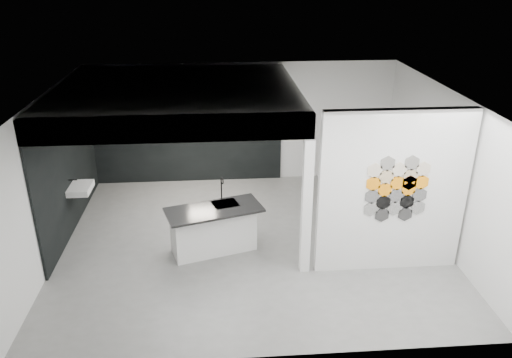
% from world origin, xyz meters
% --- Properties ---
extents(floor, '(7.00, 6.00, 0.01)m').
position_xyz_m(floor, '(0.00, 0.00, -0.01)').
color(floor, slate).
extents(partition_panel, '(2.45, 0.15, 2.80)m').
position_xyz_m(partition_panel, '(2.23, -1.00, 1.40)').
color(partition_panel, silver).
rests_on(partition_panel, floor).
extents(bay_clad_back, '(4.40, 0.04, 2.35)m').
position_xyz_m(bay_clad_back, '(-1.30, 2.97, 1.18)').
color(bay_clad_back, black).
rests_on(bay_clad_back, floor).
extents(bay_clad_left, '(0.04, 4.00, 2.35)m').
position_xyz_m(bay_clad_left, '(-3.47, 1.00, 1.18)').
color(bay_clad_left, black).
rests_on(bay_clad_left, floor).
extents(bulkhead, '(4.40, 4.00, 0.40)m').
position_xyz_m(bulkhead, '(-1.30, 1.00, 2.55)').
color(bulkhead, silver).
rests_on(bulkhead, corner_column).
extents(corner_column, '(0.16, 0.16, 2.35)m').
position_xyz_m(corner_column, '(0.82, -1.00, 1.18)').
color(corner_column, silver).
rests_on(corner_column, floor).
extents(fascia_beam, '(4.40, 0.16, 0.40)m').
position_xyz_m(fascia_beam, '(-1.30, -0.92, 2.55)').
color(fascia_beam, silver).
rests_on(fascia_beam, corner_column).
extents(wall_basin, '(0.40, 0.60, 0.12)m').
position_xyz_m(wall_basin, '(-3.24, 0.80, 0.85)').
color(wall_basin, silver).
rests_on(wall_basin, bay_clad_left).
extents(display_shelf, '(3.00, 0.15, 0.04)m').
position_xyz_m(display_shelf, '(-1.20, 2.87, 1.30)').
color(display_shelf, black).
rests_on(display_shelf, bay_clad_back).
extents(kitchen_island, '(1.81, 1.18, 1.34)m').
position_xyz_m(kitchen_island, '(-0.71, -0.26, 0.45)').
color(kitchen_island, silver).
rests_on(kitchen_island, floor).
extents(stockpot, '(0.29, 0.29, 0.21)m').
position_xyz_m(stockpot, '(-2.39, 2.87, 1.42)').
color(stockpot, black).
rests_on(stockpot, display_shelf).
extents(kettle, '(0.19, 0.19, 0.14)m').
position_xyz_m(kettle, '(-0.10, 2.87, 1.39)').
color(kettle, black).
rests_on(kettle, display_shelf).
extents(glass_bowl, '(0.17, 0.17, 0.10)m').
position_xyz_m(glass_bowl, '(0.15, 2.87, 1.37)').
color(glass_bowl, gray).
rests_on(glass_bowl, display_shelf).
extents(glass_vase, '(0.11, 0.11, 0.16)m').
position_xyz_m(glass_vase, '(0.15, 2.87, 1.40)').
color(glass_vase, gray).
rests_on(glass_vase, display_shelf).
extents(bottle_dark, '(0.08, 0.08, 0.18)m').
position_xyz_m(bottle_dark, '(-1.48, 2.87, 1.41)').
color(bottle_dark, black).
rests_on(bottle_dark, display_shelf).
extents(utensil_cup, '(0.09, 0.09, 0.09)m').
position_xyz_m(utensil_cup, '(-1.78, 2.87, 1.36)').
color(utensil_cup, black).
rests_on(utensil_cup, display_shelf).
extents(hex_tile_cluster, '(1.04, 0.02, 1.16)m').
position_xyz_m(hex_tile_cluster, '(2.26, -1.09, 1.50)').
color(hex_tile_cluster, silver).
rests_on(hex_tile_cluster, partition_panel).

